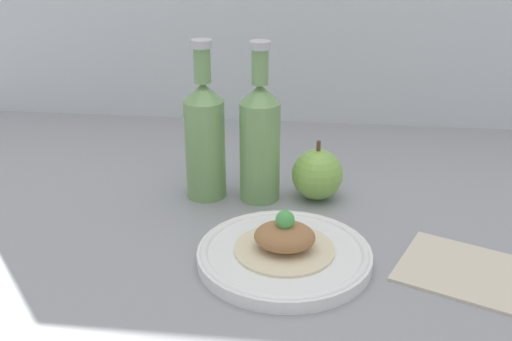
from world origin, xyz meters
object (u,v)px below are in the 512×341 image
at_px(plate, 284,254).
at_px(plated_food, 285,239).
at_px(apple, 317,174).
at_px(cider_bottle_left, 205,137).
at_px(cider_bottle_right, 260,139).

height_order(plate, plated_food, plated_food).
xyz_separation_m(plate, apple, (0.04, 0.21, 0.03)).
height_order(plate, apple, apple).
distance_m(cider_bottle_left, apple, 0.19).
xyz_separation_m(plated_food, cider_bottle_right, (-0.05, 0.20, 0.07)).
relative_size(cider_bottle_right, apple, 2.59).
relative_size(plated_food, apple, 1.36).
bearing_deg(cider_bottle_left, plate, -53.55).
distance_m(cider_bottle_right, apple, 0.11).
relative_size(plate, apple, 2.35).
xyz_separation_m(cider_bottle_left, cider_bottle_right, (0.09, 0.00, 0.00)).
bearing_deg(cider_bottle_left, cider_bottle_right, 0.00).
relative_size(plated_food, cider_bottle_right, 0.52).
height_order(plated_food, cider_bottle_left, cider_bottle_left).
bearing_deg(cider_bottle_right, cider_bottle_left, 180.00).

